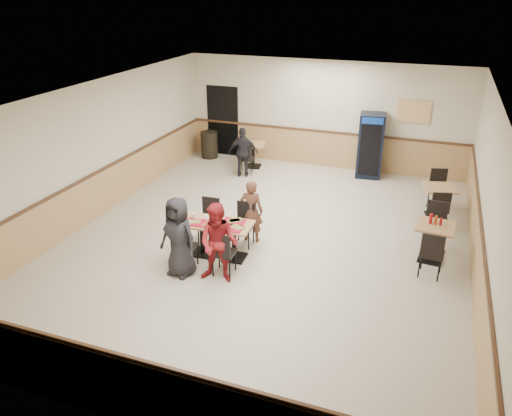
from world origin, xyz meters
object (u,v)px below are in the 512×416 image
at_px(diner_woman_left, 179,237).
at_px(pepsi_cooler, 370,145).
at_px(side_table_near, 434,237).
at_px(back_table, 253,151).
at_px(side_table_far, 439,197).
at_px(lone_diner, 243,152).
at_px(trash_bin, 209,145).
at_px(diner_woman_right, 219,243).
at_px(diner_man_opposite, 251,211).
at_px(main_table, 218,234).

bearing_deg(diner_woman_left, pepsi_cooler, 79.59).
xyz_separation_m(side_table_near, back_table, (-5.06, 3.80, -0.03)).
distance_m(side_table_far, back_table, 5.37).
distance_m(lone_diner, trash_bin, 1.95).
relative_size(diner_woman_left, back_table, 1.98).
distance_m(diner_woman_right, lone_diner, 5.29).
xyz_separation_m(diner_woman_left, diner_woman_right, (0.76, 0.04, -0.01)).
distance_m(diner_woman_left, diner_man_opposite, 1.83).
distance_m(side_table_near, pepsi_cooler, 4.60).
xyz_separation_m(lone_diner, back_table, (0.00, 0.79, -0.22)).
height_order(diner_man_opposite, side_table_far, diner_man_opposite).
relative_size(pepsi_cooler, trash_bin, 2.19).
bearing_deg(diner_woman_right, pepsi_cooler, 68.92).
distance_m(diner_woman_left, side_table_far, 6.03).
height_order(diner_man_opposite, side_table_near, diner_man_opposite).
bearing_deg(main_table, side_table_far, 37.03).
bearing_deg(back_table, side_table_far, -18.62).
distance_m(diner_woman_left, trash_bin, 6.68).
bearing_deg(diner_woman_right, diner_woman_left, 177.50).
height_order(main_table, diner_woman_left, diner_woman_left).
xyz_separation_m(main_table, diner_woman_right, (0.38, -0.79, 0.27)).
bearing_deg(main_table, diner_woman_right, -67.62).
relative_size(diner_woman_left, side_table_near, 2.02).
bearing_deg(pepsi_cooler, back_table, -179.04).
bearing_deg(diner_woman_right, diner_man_opposite, 84.13).
bearing_deg(diner_woman_left, diner_woman_right, 14.29).
bearing_deg(diner_woman_left, back_table, 108.36).
distance_m(diner_woman_right, side_table_far, 5.47).
distance_m(side_table_far, trash_bin, 6.96).
height_order(diner_man_opposite, trash_bin, diner_man_opposite).
xyz_separation_m(lone_diner, trash_bin, (-1.56, 1.14, -0.28)).
height_order(side_table_far, trash_bin, trash_bin).
bearing_deg(diner_man_opposite, trash_bin, -60.63).
xyz_separation_m(diner_woman_right, diner_man_opposite, (0.00, 1.62, -0.08)).
bearing_deg(diner_man_opposite, pepsi_cooler, -114.71).
height_order(diner_woman_left, pepsi_cooler, pepsi_cooler).
xyz_separation_m(diner_woman_right, pepsi_cooler, (1.70, 6.25, 0.13)).
height_order(diner_woman_right, trash_bin, diner_woman_right).
height_order(lone_diner, side_table_near, lone_diner).
xyz_separation_m(side_table_near, side_table_far, (0.03, 2.09, -0.01)).
xyz_separation_m(main_table, trash_bin, (-2.71, 5.42, -0.08)).
relative_size(side_table_near, back_table, 0.98).
xyz_separation_m(diner_man_opposite, side_table_far, (3.56, 2.52, -0.18)).
xyz_separation_m(side_table_far, pepsi_cooler, (-1.86, 2.11, 0.39)).
bearing_deg(side_table_near, lone_diner, 149.26).
bearing_deg(main_table, back_table, 99.41).
height_order(diner_woman_left, side_table_near, diner_woman_left).
bearing_deg(main_table, side_table_near, 14.58).
distance_m(diner_woman_left, side_table_near, 4.79).
relative_size(diner_woman_left, pepsi_cooler, 0.87).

